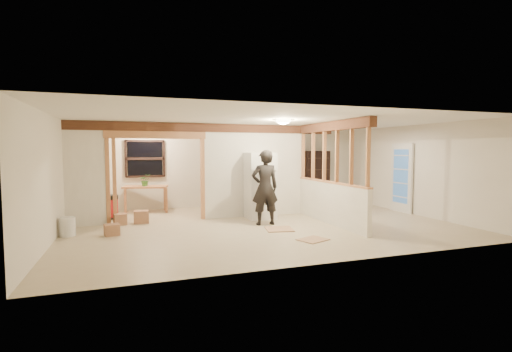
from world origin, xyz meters
name	(u,v)px	position (x,y,z in m)	size (l,w,h in m)	color
floor	(263,225)	(0.00, 0.00, -0.01)	(9.00, 6.50, 0.01)	#BEAD8D
ceiling	(263,121)	(0.00, 0.00, 2.50)	(9.00, 6.50, 0.01)	white
wall_back	(229,167)	(0.00, 3.25, 1.25)	(9.00, 0.01, 2.50)	white
wall_front	(334,185)	(0.00, -3.25, 1.25)	(9.00, 0.01, 2.50)	white
wall_left	(54,178)	(-4.50, 0.00, 1.25)	(0.01, 6.50, 2.50)	white
wall_right	(414,170)	(4.50, 0.00, 1.25)	(0.01, 6.50, 2.50)	white
partition_left_stub	(85,174)	(-4.05, 1.20, 1.25)	(0.90, 0.12, 2.50)	white
partition_center	(255,170)	(0.20, 1.20, 1.25)	(2.80, 0.12, 2.50)	white
doorway_frame	(157,178)	(-2.40, 1.20, 1.10)	(2.46, 0.14, 2.20)	tan
header_beam_back	(212,128)	(-1.00, 1.20, 2.38)	(7.00, 0.18, 0.22)	#59311E
header_beam_right	(331,126)	(1.60, -0.40, 2.38)	(0.18, 3.30, 0.22)	#59311E
pony_wall	(330,203)	(1.60, -0.40, 0.50)	(0.12, 3.20, 1.00)	white
stud_partition	(331,156)	(1.60, -0.40, 1.66)	(0.14, 3.20, 1.32)	tan
window_back	(145,159)	(-2.60, 3.17, 1.55)	(1.12, 0.10, 1.10)	black
french_door	(401,178)	(4.42, 0.40, 1.00)	(0.12, 0.86, 2.00)	white
ceiling_dome_main	(283,120)	(0.30, -0.50, 2.48)	(0.36, 0.36, 0.16)	#FFEABF
ceiling_dome_util	(149,126)	(-2.50, 2.30, 2.48)	(0.32, 0.32, 0.14)	#FFEABF
hanging_bulb	(171,136)	(-2.00, 1.60, 2.18)	(0.07, 0.07, 0.07)	#FFD88C
refrigerator	(260,186)	(0.20, 0.79, 0.87)	(0.72, 0.70, 1.74)	white
woman	(265,187)	(0.02, -0.04, 0.91)	(0.66, 0.43, 1.81)	black
work_table	(146,199)	(-2.62, 2.77, 0.39)	(1.22, 0.61, 0.77)	tan
potted_plant	(145,180)	(-2.63, 2.72, 0.94)	(0.31, 0.27, 0.34)	#2D5724
shop_vac	(110,207)	(-3.57, 2.01, 0.32)	(0.49, 0.49, 0.64)	#A31215
bookshelf	(317,177)	(3.07, 3.03, 0.89)	(0.89, 0.30, 1.78)	black
bucket	(67,227)	(-4.31, 0.18, 0.20)	(0.32, 0.32, 0.40)	silver
box_util_a	(142,217)	(-2.79, 1.15, 0.15)	(0.36, 0.31, 0.31)	#9E6B4C
box_util_b	(120,219)	(-3.29, 1.10, 0.13)	(0.29, 0.29, 0.27)	#9E6B4C
box_front	(112,230)	(-3.43, -0.05, 0.12)	(0.30, 0.24, 0.24)	#9E6B4C
floor_panel_near	(279,229)	(0.14, -0.67, 0.01)	(0.60, 0.60, 0.02)	tan
floor_panel_far	(313,240)	(0.41, -1.80, 0.01)	(0.56, 0.44, 0.02)	tan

